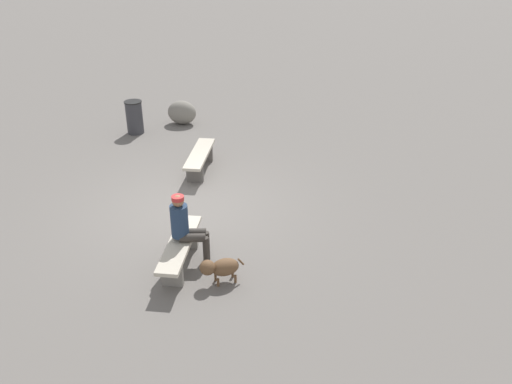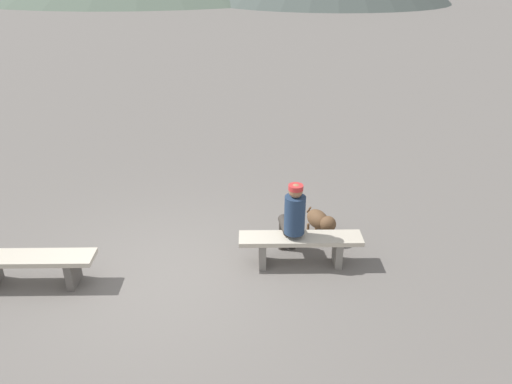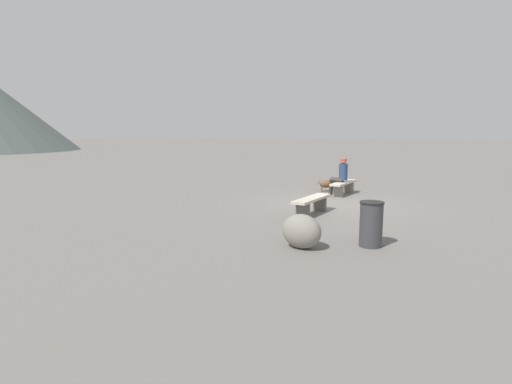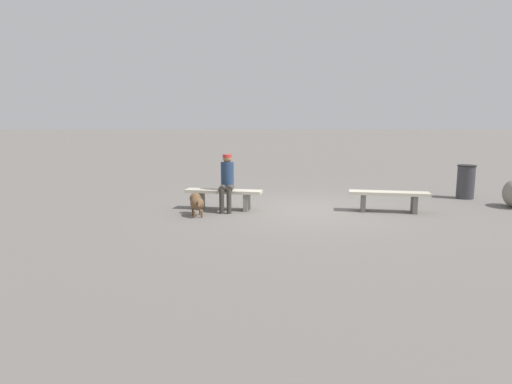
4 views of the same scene
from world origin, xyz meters
The scene contains 5 objects.
ground centered at (0.00, 0.00, -0.03)m, with size 210.00×210.00×0.06m, color slate.
bench_left centered at (-1.84, 0.14, 0.35)m, with size 1.83×0.65×0.48m.
bench_right centered at (1.99, 0.06, 0.35)m, with size 1.85×0.64×0.48m.
seated_person centered at (1.90, 0.17, 0.75)m, with size 0.32×0.64×1.32m.
dog centered at (2.51, 0.76, 0.31)m, with size 0.43×0.73×0.48m.
Camera 2 is at (0.41, -5.85, 4.17)m, focal length 33.78 mm.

